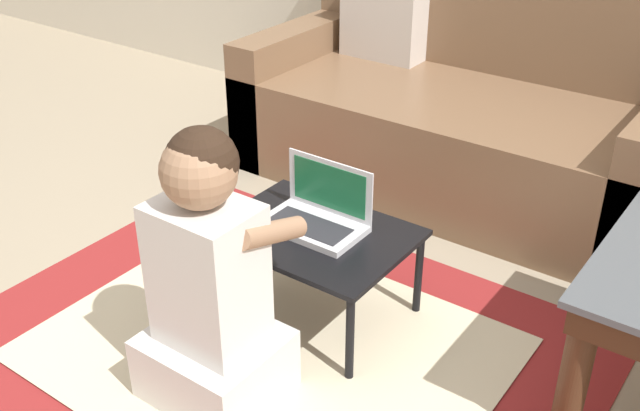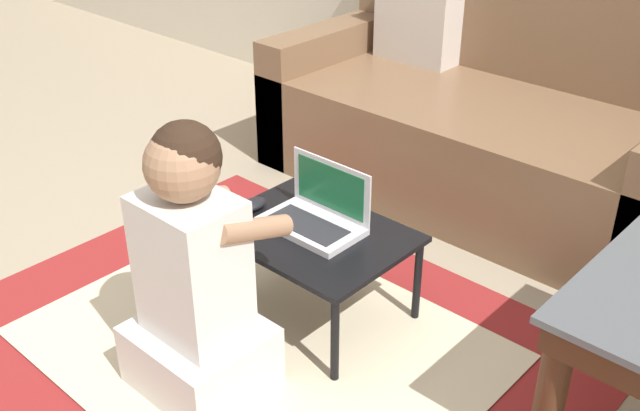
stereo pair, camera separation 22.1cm
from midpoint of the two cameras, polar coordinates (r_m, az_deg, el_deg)
The scene contains 7 objects.
ground_plane at distance 2.31m, azimuth -0.27°, elevation -9.20°, with size 16.00×16.00×0.00m, color gray.
area_rug at distance 2.24m, azimuth -1.59°, elevation -10.61°, with size 1.77×1.40×0.01m.
couch at distance 3.09m, azimuth 15.10°, elevation 6.51°, with size 1.72×0.86×0.91m.
laptop_desk at distance 2.22m, azimuth 2.24°, elevation -2.68°, with size 0.56×0.42×0.30m.
laptop at distance 2.21m, azimuth 2.56°, elevation -0.91°, with size 0.30×0.18×0.19m.
computer_mouse at distance 2.31m, azimuth -2.40°, elevation 0.02°, with size 0.06×0.10×0.03m.
person_seated at distance 1.92m, azimuth -6.28°, elevation -5.72°, with size 0.34×0.38×0.77m.
Camera 2 is at (1.32, -1.26, 1.43)m, focal length 42.00 mm.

